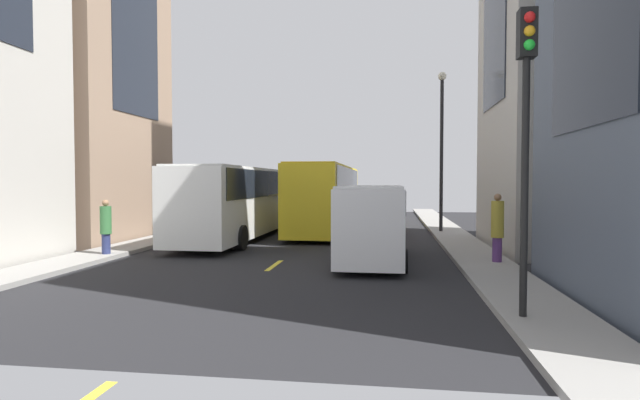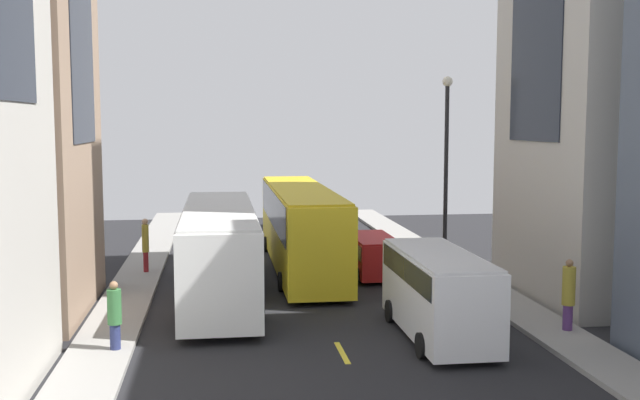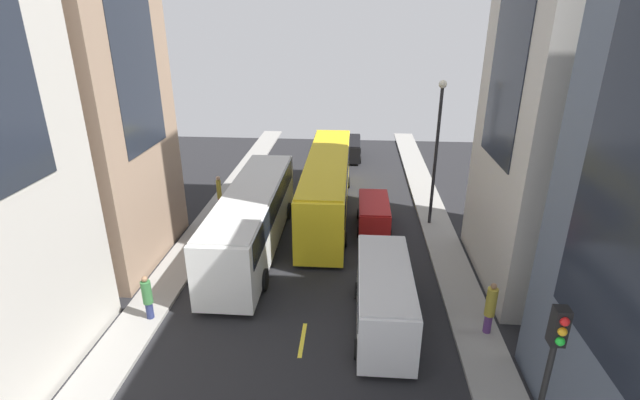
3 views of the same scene
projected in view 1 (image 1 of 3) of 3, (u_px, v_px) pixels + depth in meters
name	position (u px, v px, depth m)	size (l,w,h in m)	color
ground_plane	(320.00, 233.00, 26.53)	(39.27, 39.27, 0.00)	black
sidewalk_west	(199.00, 230.00, 27.47)	(1.81, 44.00, 0.15)	gray
sidewalk_east	(450.00, 233.00, 25.58)	(1.81, 44.00, 0.15)	gray
lane_stripe_1	(274.00, 265.00, 16.14)	(0.16, 2.00, 0.01)	yellow
lane_stripe_2	(320.00, 233.00, 26.53)	(0.16, 2.00, 0.01)	yellow
lane_stripe_3	(340.00, 218.00, 36.92)	(0.16, 2.00, 0.01)	yellow
lane_stripe_4	(351.00, 210.00, 47.31)	(0.16, 2.00, 0.01)	yellow
city_bus_white	(240.00, 197.00, 23.71)	(2.80, 12.49, 3.35)	silver
streetcar_yellow	(328.00, 192.00, 28.21)	(2.70, 14.33, 3.59)	yellow
delivery_van_white	(372.00, 217.00, 16.75)	(2.25, 6.11, 2.58)	white
car_black_0	(360.00, 204.00, 39.64)	(2.09, 4.55, 1.62)	black
car_red_1	(377.00, 215.00, 25.76)	(1.89, 4.13, 1.68)	red
pedestrian_walking_far	(211.00, 205.00, 28.55)	(0.29, 0.29, 2.27)	maroon
pedestrian_crossing_near	(106.00, 226.00, 17.70)	(0.39, 0.39, 1.93)	navy
pedestrian_waiting_curb	(497.00, 226.00, 15.95)	(0.40, 0.40, 2.18)	#593372
traffic_light_near_corner	(526.00, 104.00, 9.34)	(0.32, 0.44, 5.77)	black
streetlamp_near	(442.00, 136.00, 25.82)	(0.44, 0.44, 8.23)	black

